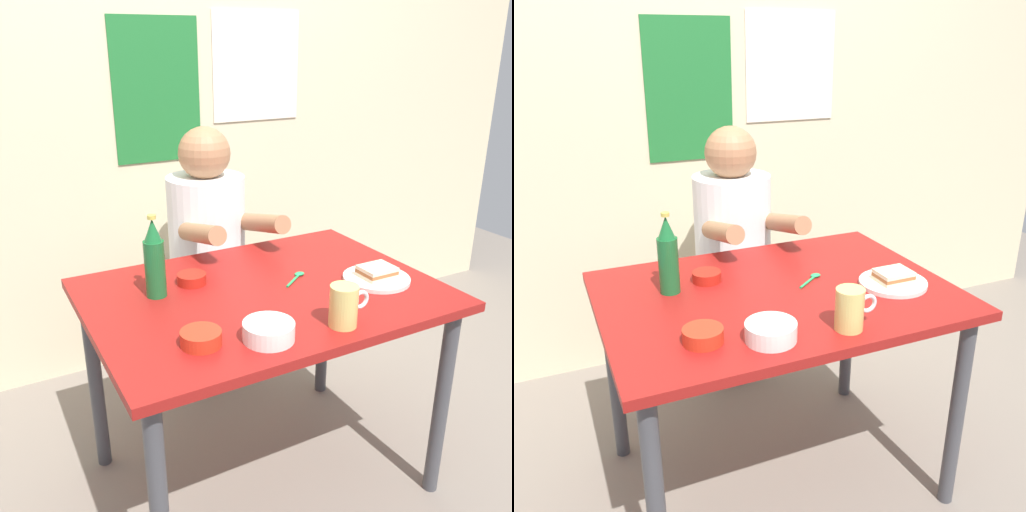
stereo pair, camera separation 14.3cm
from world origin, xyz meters
TOP-DOWN VIEW (x-y plane):
  - ground_plane at (0.00, 0.00)m, footprint 6.00×6.00m
  - wall_back at (0.00, 1.05)m, footprint 4.40×0.09m
  - dining_table at (0.00, 0.00)m, footprint 1.10×0.80m
  - stool at (0.08, 0.63)m, footprint 0.34×0.34m
  - person_seated at (0.08, 0.62)m, footprint 0.33×0.56m
  - plate_orange at (0.37, -0.11)m, footprint 0.22×0.22m
  - sandwich at (0.37, -0.11)m, footprint 0.11×0.09m
  - beer_mug at (0.08, -0.31)m, footprint 0.13×0.08m
  - beer_bottle at (-0.31, 0.12)m, footprint 0.06×0.06m
  - rice_bowl_white at (-0.14, -0.28)m, footprint 0.14×0.14m
  - sambal_bowl_red at (-0.18, 0.16)m, footprint 0.10×0.10m
  - sauce_bowl_chili at (-0.31, -0.22)m, footprint 0.11×0.11m
  - spoon at (0.15, 0.03)m, footprint 0.11×0.08m

SIDE VIEW (x-z plane):
  - ground_plane at x=0.00m, z-range 0.00..0.00m
  - stool at x=0.08m, z-range 0.12..0.57m
  - dining_table at x=0.00m, z-range 0.28..1.02m
  - spoon at x=0.15m, z-range 0.74..0.75m
  - plate_orange at x=0.37m, z-range 0.74..0.75m
  - sambal_bowl_red at x=-0.18m, z-range 0.74..0.78m
  - sauce_bowl_chili at x=-0.31m, z-range 0.74..0.78m
  - person_seated at x=0.08m, z-range 0.41..1.13m
  - rice_bowl_white at x=-0.14m, z-range 0.74..0.79m
  - sandwich at x=0.37m, z-range 0.75..0.79m
  - beer_mug at x=0.08m, z-range 0.74..0.86m
  - beer_bottle at x=-0.31m, z-range 0.73..0.99m
  - wall_back at x=0.00m, z-range 0.00..2.60m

